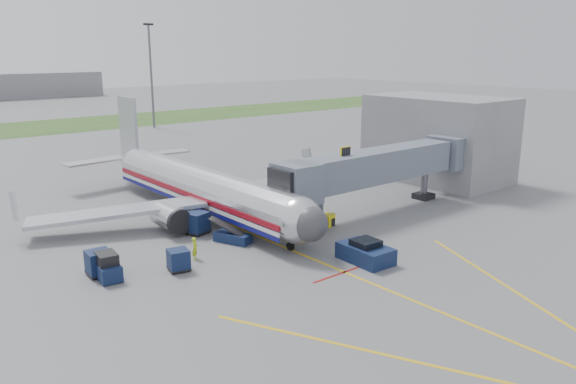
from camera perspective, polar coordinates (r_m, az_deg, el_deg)
ground at (r=43.24m, az=1.96°, el=-6.59°), size 400.00×400.00×0.00m
grass_strip at (r=124.05m, az=-27.02°, el=5.59°), size 300.00×25.00×0.01m
apron_markings at (r=38.46m, az=9.41°, el=-9.52°), size 21.52×50.00×0.01m
airliner at (r=54.28m, az=-8.78°, el=0.52°), size 32.10×35.67×10.25m
jet_bridge at (r=54.20m, az=8.66°, el=2.48°), size 25.30×4.00×6.90m
terminal at (r=70.44m, az=14.98°, el=5.30°), size 10.00×16.00×10.00m
light_mast_right at (r=117.34m, az=-13.73°, el=11.61°), size 2.00×0.44×20.40m
pushback_tug at (r=42.46m, az=7.87°, el=-6.10°), size 2.70×4.20×1.70m
baggage_tug at (r=40.93m, az=-17.89°, el=-7.29°), size 1.69×2.82×1.88m
baggage_cart_a at (r=41.71m, az=-18.64°, el=-6.83°), size 1.75×1.75×1.79m
baggage_cart_b at (r=41.13m, az=-11.07°, el=-6.79°), size 1.72×1.72×1.56m
baggage_cart_c at (r=48.82m, az=-9.25°, el=-3.11°), size 2.19×2.19×1.89m
belt_loader at (r=46.45m, az=-5.69°, el=-4.56°), size 2.30×3.86×1.83m
ground_power_cart at (r=50.61m, az=4.07°, el=-2.86°), size 1.55×1.29×1.05m
ramp_worker at (r=43.03m, az=-9.43°, el=-5.67°), size 0.74×0.72×1.72m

